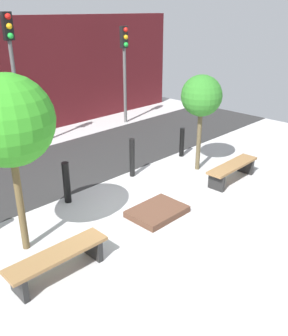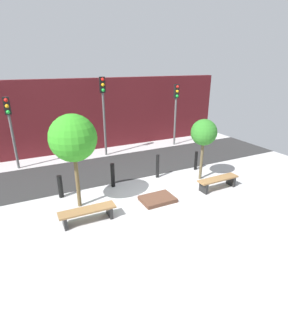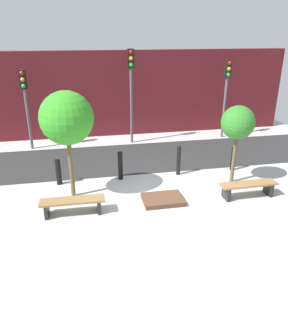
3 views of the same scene
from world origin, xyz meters
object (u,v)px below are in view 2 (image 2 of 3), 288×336
at_px(bollard_left, 113,175).
at_px(bollard_center, 158,166).
at_px(tree_behind_left_bench, 73,138).
at_px(tree_behind_right_bench, 204,133).
at_px(bench_left, 88,213).
at_px(bollard_right, 196,161).
at_px(bench_right, 218,181).
at_px(bollard_far_left, 60,187).
at_px(traffic_light_west, 10,120).
at_px(planter_bed, 158,199).
at_px(traffic_light_mid_east, 176,104).
at_px(traffic_light_mid_west, 103,103).

distance_m(bollard_left, bollard_center, 2.11).
relative_size(tree_behind_left_bench, tree_behind_right_bench, 1.24).
distance_m(bench_left, bollard_right, 6.24).
xyz_separation_m(bench_left, bench_right, (5.39, 0.00, 0.01)).
bearing_deg(bollard_far_left, bollard_right, 0.00).
distance_m(bollard_left, traffic_light_west, 5.60).
bearing_deg(bench_left, traffic_light_west, 107.43).
height_order(planter_bed, tree_behind_left_bench, tree_behind_left_bench).
bearing_deg(tree_behind_right_bench, bollard_right, 64.08).
xyz_separation_m(bollard_left, traffic_light_mid_east, (5.57, 4.00, 2.02)).
height_order(bench_right, bollard_left, bollard_left).
distance_m(traffic_light_mid_west, traffic_light_mid_east, 4.52).
bearing_deg(traffic_light_mid_west, traffic_light_west, -179.98).
distance_m(planter_bed, traffic_light_mid_west, 6.54).
relative_size(bench_right, traffic_light_mid_east, 0.50).
bearing_deg(bench_left, bollard_right, 20.73).
relative_size(traffic_light_west, traffic_light_mid_west, 0.82).
bearing_deg(traffic_light_mid_east, bench_left, -139.69).
bearing_deg(tree_behind_right_bench, traffic_light_mid_east, 69.99).
relative_size(bollard_left, traffic_light_west, 0.30).
distance_m(bollard_far_left, traffic_light_west, 4.64).
relative_size(planter_bed, bollard_far_left, 1.39).
height_order(bench_left, bench_right, bench_right).
bearing_deg(tree_behind_right_bench, bollard_left, 165.43).
bearing_deg(traffic_light_mid_west, bollard_far_left, -128.39).
bearing_deg(traffic_light_mid_east, bench_right, -106.51).
bearing_deg(traffic_light_mid_east, traffic_light_mid_west, 179.99).
relative_size(bench_right, bollard_far_left, 2.05).
height_order(bench_right, bollard_right, bollard_right).
bearing_deg(tree_behind_left_bench, bench_left, -90.00).
relative_size(bollard_far_left, traffic_light_west, 0.26).
distance_m(planter_bed, tree_behind_left_bench, 3.76).
relative_size(planter_bed, bollard_right, 1.37).
bearing_deg(bench_left, traffic_light_mid_west, 67.13).
xyz_separation_m(bollard_far_left, bollard_right, (6.34, 0.00, 0.01)).
height_order(bench_right, bollard_far_left, bollard_far_left).
relative_size(traffic_light_mid_west, traffic_light_mid_east, 1.14).
bearing_deg(bollard_right, tree_behind_left_bench, -170.56).
bearing_deg(bench_right, bollard_far_left, 159.27).
xyz_separation_m(traffic_light_west, traffic_light_mid_west, (4.51, 0.00, 0.49)).
bearing_deg(tree_behind_right_bench, tree_behind_left_bench, -180.00).
bearing_deg(tree_behind_left_bench, bollard_left, 30.75).
bearing_deg(traffic_light_west, bollard_center, -35.71).
height_order(tree_behind_right_bench, traffic_light_mid_west, traffic_light_mid_west).
height_order(traffic_light_west, traffic_light_mid_east, traffic_light_mid_east).
distance_m(bench_left, tree_behind_left_bench, 2.46).
xyz_separation_m(tree_behind_left_bench, bollard_left, (1.64, 0.98, -2.01)).
height_order(bench_left, bollard_right, bollard_right).
distance_m(tree_behind_left_bench, traffic_light_west, 5.30).
bearing_deg(bollard_right, traffic_light_mid_west, 128.39).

